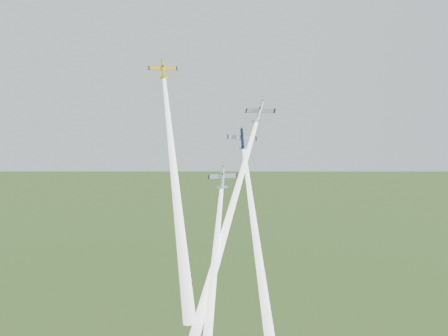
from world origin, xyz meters
TOP-DOWN VIEW (x-y plane):
  - plane_yellow at (-16.46, 5.32)m, footprint 8.82×7.35m
  - smoke_trail_yellow at (-10.58, -13.99)m, footprint 13.90×37.92m
  - plane_navy at (4.15, 1.51)m, footprint 8.24×7.11m
  - smoke_trail_navy at (8.83, -18.07)m, footprint 11.63×38.29m
  - plane_silver_right at (8.44, 1.75)m, footprint 9.72×8.41m
  - smoke_trail_silver_right at (-0.28, -18.60)m, footprint 19.34×40.34m
  - plane_silver_low at (-0.10, -9.21)m, footprint 7.16×5.51m
  - smoke_trail_silver_low at (-1.59, -28.42)m, footprint 5.56×37.08m

SIDE VIEW (x-z plane):
  - smoke_trail_silver_low at x=-1.59m, z-range 38.46..88.23m
  - smoke_trail_navy at x=8.83m, z-range 44.64..96.83m
  - smoke_trail_silver_right at x=-0.28m, z-range 45.83..103.57m
  - smoke_trail_yellow at x=-10.58m, z-range 62.22..114.54m
  - plane_silver_low at x=-0.10m, z-range 86.66..93.41m
  - plane_navy at x=4.15m, z-range 94.94..102.33m
  - plane_silver_right at x=8.44m, z-range 101.72..109.03m
  - plane_yellow at x=-16.46m, z-range 112.94..119.75m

